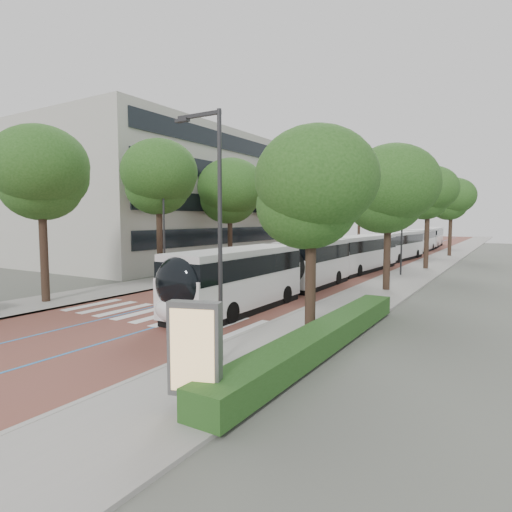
# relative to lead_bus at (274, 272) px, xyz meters

# --- Properties ---
(ground) EXTENTS (160.00, 160.00, 0.00)m
(ground) POSITION_rel_lead_bus_xyz_m (-2.84, -7.71, -1.63)
(ground) COLOR #51544C
(ground) RESTS_ON ground
(road) EXTENTS (11.00, 140.00, 0.02)m
(road) POSITION_rel_lead_bus_xyz_m (-2.84, 32.29, -1.62)
(road) COLOR brown
(road) RESTS_ON ground
(sidewalk_left) EXTENTS (4.00, 140.00, 0.12)m
(sidewalk_left) POSITION_rel_lead_bus_xyz_m (-10.34, 32.29, -1.57)
(sidewalk_left) COLOR gray
(sidewalk_left) RESTS_ON ground
(sidewalk_right) EXTENTS (4.00, 140.00, 0.12)m
(sidewalk_right) POSITION_rel_lead_bus_xyz_m (4.66, 32.29, -1.57)
(sidewalk_right) COLOR gray
(sidewalk_right) RESTS_ON ground
(kerb_left) EXTENTS (0.20, 140.00, 0.14)m
(kerb_left) POSITION_rel_lead_bus_xyz_m (-8.44, 32.29, -1.57)
(kerb_left) COLOR gray
(kerb_left) RESTS_ON ground
(kerb_right) EXTENTS (0.20, 140.00, 0.14)m
(kerb_right) POSITION_rel_lead_bus_xyz_m (2.76, 32.29, -1.57)
(kerb_right) COLOR gray
(kerb_right) RESTS_ON ground
(zebra_crossing) EXTENTS (10.55, 3.60, 0.01)m
(zebra_crossing) POSITION_rel_lead_bus_xyz_m (-2.64, -6.71, -1.60)
(zebra_crossing) COLOR silver
(zebra_crossing) RESTS_ON ground
(lane_line_left) EXTENTS (0.12, 126.00, 0.01)m
(lane_line_left) POSITION_rel_lead_bus_xyz_m (-4.44, 32.29, -1.60)
(lane_line_left) COLOR #2678C2
(lane_line_left) RESTS_ON road
(lane_line_right) EXTENTS (0.12, 126.00, 0.01)m
(lane_line_right) POSITION_rel_lead_bus_xyz_m (-1.24, 32.29, -1.60)
(lane_line_right) COLOR #2678C2
(lane_line_right) RESTS_ON road
(office_building) EXTENTS (18.11, 40.00, 14.00)m
(office_building) POSITION_rel_lead_bus_xyz_m (-22.31, 20.29, 5.37)
(office_building) COLOR #B8B5AB
(office_building) RESTS_ON ground
(hedge) EXTENTS (1.20, 14.00, 0.80)m
(hedge) POSITION_rel_lead_bus_xyz_m (6.26, -7.71, -1.11)
(hedge) COLOR #1F4317
(hedge) RESTS_ON sidewalk_right
(streetlight_near) EXTENTS (1.82, 0.20, 8.00)m
(streetlight_near) POSITION_rel_lead_bus_xyz_m (3.78, -10.71, 3.19)
(streetlight_near) COLOR #2E2E30
(streetlight_near) RESTS_ON sidewalk_right
(streetlight_far) EXTENTS (1.82, 0.20, 8.00)m
(streetlight_far) POSITION_rel_lead_bus_xyz_m (3.78, 14.29, 3.19)
(streetlight_far) COLOR #2E2E30
(streetlight_far) RESTS_ON sidewalk_right
(lamp_post_left) EXTENTS (0.14, 0.14, 8.00)m
(lamp_post_left) POSITION_rel_lead_bus_xyz_m (-8.94, 0.29, 2.49)
(lamp_post_left) COLOR #2E2E30
(lamp_post_left) RESTS_ON sidewalk_left
(trees_left) EXTENTS (6.21, 60.53, 9.91)m
(trees_left) POSITION_rel_lead_bus_xyz_m (-10.34, 19.66, 5.40)
(trees_left) COLOR black
(trees_left) RESTS_ON ground
(trees_right) EXTENTS (5.83, 47.05, 9.13)m
(trees_right) POSITION_rel_lead_bus_xyz_m (4.86, 13.95, 4.80)
(trees_right) COLOR black
(trees_right) RESTS_ON ground
(lead_bus) EXTENTS (2.60, 18.41, 3.20)m
(lead_bus) POSITION_rel_lead_bus_xyz_m (0.00, 0.00, 0.00)
(lead_bus) COLOR black
(lead_bus) RESTS_ON ground
(bus_queued_0) EXTENTS (3.22, 12.52, 3.20)m
(bus_queued_0) POSITION_rel_lead_bus_xyz_m (0.12, 15.51, -0.00)
(bus_queued_0) COLOR silver
(bus_queued_0) RESTS_ON ground
(bus_queued_1) EXTENTS (3.29, 12.53, 3.20)m
(bus_queued_1) POSITION_rel_lead_bus_xyz_m (0.35, 28.12, -0.00)
(bus_queued_1) COLOR silver
(bus_queued_1) RESTS_ON ground
(bus_queued_2) EXTENTS (2.72, 12.43, 3.20)m
(bus_queued_2) POSITION_rel_lead_bus_xyz_m (0.15, 42.32, -0.00)
(bus_queued_2) COLOR silver
(bus_queued_2) RESTS_ON ground
(bus_queued_3) EXTENTS (3.25, 12.53, 3.20)m
(bus_queued_3) POSITION_rel_lead_bus_xyz_m (-0.24, 55.06, -0.00)
(bus_queued_3) COLOR silver
(bus_queued_3) RESTS_ON ground
(ad_panel) EXTENTS (1.32, 0.74, 2.66)m
(ad_panel) POSITION_rel_lead_bus_xyz_m (5.62, -14.01, -0.11)
(ad_panel) COLOR #59595B
(ad_panel) RESTS_ON sidewalk_right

